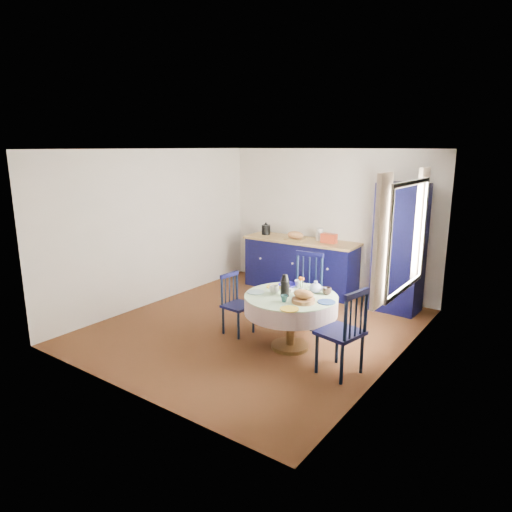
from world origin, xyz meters
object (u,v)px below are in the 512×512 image
(kitchen_counter, at_px, (301,264))
(mug_a, at_px, (274,289))
(mug_c, at_px, (327,291))
(cobalt_bowl, at_px, (288,286))
(pantry_cabinet, at_px, (399,248))
(dining_table, at_px, (292,304))
(chair_far, at_px, (305,289))
(mug_b, at_px, (284,298))
(chair_left, at_px, (236,303))
(chair_right, at_px, (343,331))
(mug_d, at_px, (298,284))

(kitchen_counter, bearing_deg, mug_a, -69.92)
(mug_c, bearing_deg, cobalt_bowl, -175.03)
(kitchen_counter, bearing_deg, pantry_cabinet, -3.62)
(dining_table, distance_m, mug_c, 0.48)
(dining_table, relative_size, chair_far, 1.13)
(kitchen_counter, xyz_separation_m, mug_a, (0.92, -2.26, 0.28))
(mug_a, relative_size, mug_b, 1.43)
(dining_table, distance_m, chair_left, 0.90)
(chair_right, distance_m, mug_d, 1.15)
(pantry_cabinet, xyz_separation_m, mug_a, (-0.85, -2.21, -0.24))
(dining_table, distance_m, cobalt_bowl, 0.36)
(kitchen_counter, relative_size, mug_a, 16.46)
(mug_b, xyz_separation_m, cobalt_bowl, (-0.25, 0.50, -0.01))
(chair_left, height_order, mug_a, chair_left)
(chair_left, xyz_separation_m, cobalt_bowl, (0.67, 0.26, 0.31))
(mug_c, bearing_deg, mug_a, -149.25)
(chair_left, height_order, mug_b, chair_left)
(dining_table, height_order, mug_b, dining_table)
(chair_far, bearing_deg, kitchen_counter, 114.20)
(chair_far, bearing_deg, mug_d, -79.17)
(mug_a, bearing_deg, kitchen_counter, 112.08)
(chair_right, height_order, cobalt_bowl, chair_right)
(chair_right, height_order, mug_a, chair_right)
(chair_far, relative_size, mug_d, 10.19)
(kitchen_counter, distance_m, cobalt_bowl, 2.20)
(mug_a, bearing_deg, mug_c, 30.75)
(kitchen_counter, relative_size, mug_d, 20.41)
(chair_right, bearing_deg, kitchen_counter, -129.45)
(kitchen_counter, xyz_separation_m, chair_far, (0.87, -1.38, 0.05))
(pantry_cabinet, xyz_separation_m, mug_d, (-0.73, -1.81, -0.25))
(chair_left, bearing_deg, mug_d, -60.16)
(mug_d, bearing_deg, chair_left, -154.75)
(pantry_cabinet, height_order, chair_right, pantry_cabinet)
(mug_c, bearing_deg, chair_right, -48.05)
(pantry_cabinet, xyz_separation_m, chair_right, (0.22, -2.43, -0.48))
(mug_c, relative_size, mug_d, 1.15)
(mug_b, distance_m, mug_c, 0.62)
(chair_left, relative_size, mug_b, 9.45)
(chair_far, bearing_deg, chair_left, -133.61)
(pantry_cabinet, bearing_deg, kitchen_counter, 179.52)
(kitchen_counter, height_order, mug_d, kitchen_counter)
(dining_table, height_order, chair_far, chair_far)
(chair_right, bearing_deg, mug_b, -78.57)
(mug_d, bearing_deg, kitchen_counter, 119.16)
(mug_a, bearing_deg, chair_far, 92.85)
(chair_far, xyz_separation_m, mug_d, (0.17, -0.48, 0.23))
(cobalt_bowl, bearing_deg, mug_c, 4.97)
(kitchen_counter, distance_m, mug_b, 2.76)
(chair_right, xyz_separation_m, mug_d, (-0.95, 0.61, 0.24))
(chair_left, relative_size, mug_a, 6.60)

